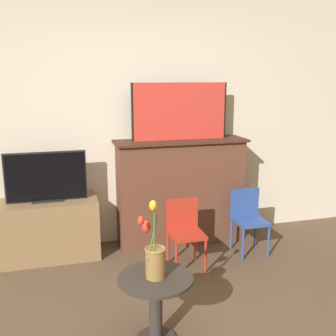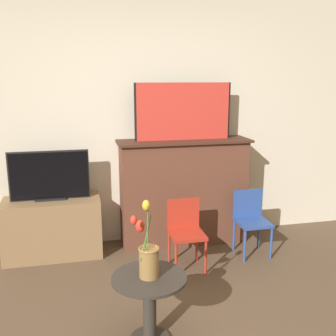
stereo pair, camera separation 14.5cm
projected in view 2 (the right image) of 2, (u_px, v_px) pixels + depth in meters
The scene contains 9 objects.
wall_back at pixel (132, 117), 4.11m from camera, with size 8.00×0.06×2.70m.
fireplace_mantel at pixel (183, 190), 4.19m from camera, with size 1.38×0.41×1.12m.
painting at pixel (183, 112), 4.00m from camera, with size 1.01×0.03×0.58m.
tv_stand at pixel (53, 228), 3.91m from camera, with size 0.94×0.43×0.58m.
tv_monitor at pixel (49, 176), 3.80m from camera, with size 0.76×0.12×0.48m.
chair_red at pixel (186, 229), 3.65m from camera, with size 0.31×0.31×0.64m.
chair_blue at pixel (251, 217), 3.95m from camera, with size 0.31×0.31×0.64m.
side_table at pixel (149, 299), 2.61m from camera, with size 0.50×0.50×0.48m.
vase_tulips at pixel (148, 256), 2.54m from camera, with size 0.19×0.16×0.54m.
Camera 2 is at (-0.55, -1.98, 1.75)m, focal length 42.00 mm.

